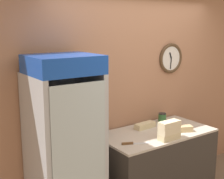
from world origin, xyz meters
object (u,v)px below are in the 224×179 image
at_px(sandwich_stack_bottom, 169,136).
at_px(napkin_dispenser, 103,129).
at_px(chefs_knife, 132,143).
at_px(condiment_jar, 162,118).
at_px(sandwich_flat_left, 182,129).
at_px(sandwich_flat_right, 145,125).
at_px(beverage_cooler, 62,139).
at_px(sandwich_stack_middle, 169,130).
at_px(sandwich_stack_top, 170,124).

relative_size(sandwich_stack_bottom, napkin_dispenser, 2.21).
relative_size(chefs_knife, napkin_dispenser, 2.55).
bearing_deg(sandwich_stack_bottom, condiment_jar, 53.24).
relative_size(sandwich_flat_left, napkin_dispenser, 2.29).
xyz_separation_m(sandwich_stack_bottom, napkin_dispenser, (-0.52, 0.59, 0.02)).
bearing_deg(sandwich_flat_right, sandwich_stack_bottom, -94.52).
bearing_deg(beverage_cooler, sandwich_stack_bottom, -18.01).
bearing_deg(beverage_cooler, sandwich_flat_right, 4.38).
height_order(sandwich_stack_middle, sandwich_stack_top, sandwich_stack_top).
relative_size(chefs_knife, condiment_jar, 2.45).
bearing_deg(sandwich_flat_left, beverage_cooler, 169.88).
xyz_separation_m(sandwich_stack_top, sandwich_flat_right, (0.04, 0.47, -0.15)).
xyz_separation_m(sandwich_flat_right, condiment_jar, (0.36, 0.06, 0.03)).
bearing_deg(sandwich_stack_middle, condiment_jar, 53.24).
relative_size(sandwich_stack_middle, sandwich_flat_left, 0.98).
height_order(sandwich_flat_left, condiment_jar, condiment_jar).
bearing_deg(napkin_dispenser, sandwich_flat_right, -12.57).
distance_m(sandwich_flat_right, condiment_jar, 0.36).
height_order(sandwich_flat_left, chefs_knife, sandwich_flat_left).
bearing_deg(condiment_jar, sandwich_flat_right, -170.41).
height_order(sandwich_stack_top, napkin_dispenser, sandwich_stack_top).
distance_m(sandwich_stack_middle, chefs_knife, 0.47).
relative_size(sandwich_stack_top, sandwich_flat_left, 0.97).
bearing_deg(beverage_cooler, condiment_jar, 5.59).
relative_size(sandwich_stack_middle, condiment_jar, 2.16).
relative_size(sandwich_stack_middle, napkin_dispenser, 2.25).
distance_m(sandwich_flat_left, sandwich_flat_right, 0.46).
bearing_deg(chefs_knife, sandwich_stack_middle, -16.14).
xyz_separation_m(sandwich_stack_top, sandwich_flat_left, (0.33, 0.11, -0.15)).
distance_m(sandwich_flat_right, chefs_knife, 0.58).
distance_m(sandwich_stack_middle, sandwich_flat_right, 0.47).
relative_size(beverage_cooler, sandwich_stack_bottom, 7.15).
height_order(beverage_cooler, sandwich_stack_middle, beverage_cooler).
distance_m(sandwich_stack_middle, sandwich_stack_top, 0.07).
height_order(sandwich_stack_top, sandwich_flat_right, sandwich_stack_top).
height_order(sandwich_stack_top, sandwich_flat_left, sandwich_stack_top).
distance_m(sandwich_stack_top, sandwich_flat_right, 0.49).
bearing_deg(napkin_dispenser, sandwich_stack_bottom, -48.57).
relative_size(sandwich_stack_middle, sandwich_stack_top, 1.01).
distance_m(sandwich_stack_middle, condiment_jar, 0.66).
bearing_deg(sandwich_stack_middle, sandwich_stack_bottom, 0.00).
bearing_deg(napkin_dispenser, beverage_cooler, -161.17).
relative_size(sandwich_stack_bottom, chefs_knife, 0.87).
xyz_separation_m(sandwich_stack_middle, sandwich_flat_right, (0.04, 0.47, -0.07)).
relative_size(beverage_cooler, sandwich_flat_left, 6.91).
bearing_deg(sandwich_stack_bottom, sandwich_flat_right, 85.48).
bearing_deg(beverage_cooler, napkin_dispenser, 18.83).
distance_m(sandwich_stack_top, condiment_jar, 0.67).
relative_size(sandwich_flat_right, napkin_dispenser, 2.48).
relative_size(sandwich_stack_top, napkin_dispenser, 2.23).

